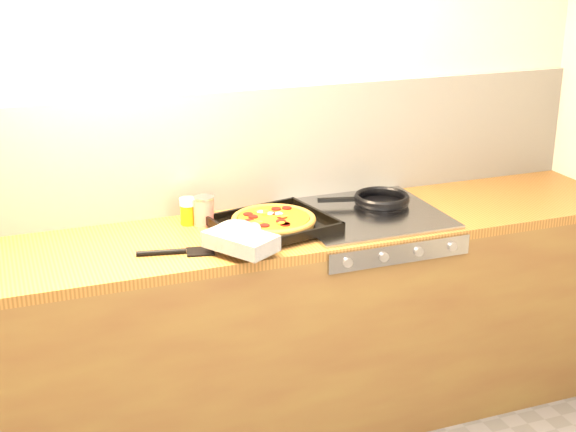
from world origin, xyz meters
name	(u,v)px	position (x,y,z in m)	size (l,w,h in m)	color
room_shell	(239,150)	(0.00, 1.39, 1.15)	(3.20, 3.20, 3.20)	white
counter_run	(264,331)	(0.00, 1.10, 0.45)	(3.20, 0.62, 0.90)	brown
stovetop	(365,215)	(0.45, 1.10, 0.91)	(0.60, 0.56, 0.02)	#96979B
pizza_on_tray	(264,226)	(-0.02, 1.02, 0.95)	(0.57, 0.57, 0.07)	black
frying_pan	(380,200)	(0.55, 1.16, 0.94)	(0.41, 0.29, 0.04)	black
tomato_can	(204,211)	(-0.20, 1.23, 0.96)	(0.09, 0.09, 0.12)	#AF190E
juice_glass	(188,211)	(-0.26, 1.26, 0.96)	(0.08, 0.08, 0.11)	orange
wooden_spoon	(266,213)	(0.07, 1.25, 0.91)	(0.28, 0.15, 0.02)	#AF754A
black_spatula	(178,252)	(-0.37, 0.97, 0.91)	(0.29, 0.11, 0.02)	black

